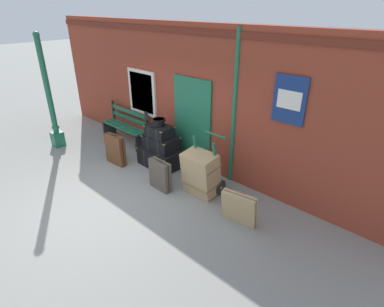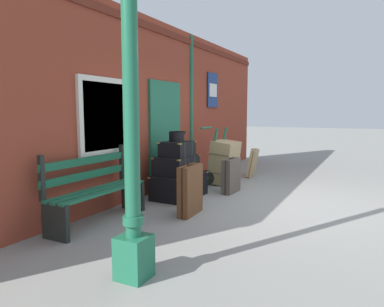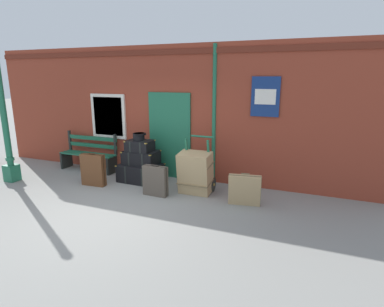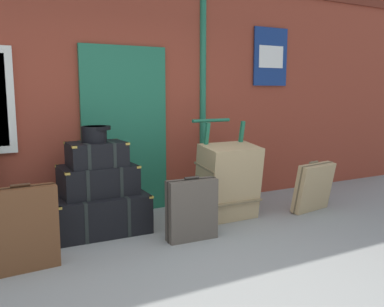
{
  "view_description": "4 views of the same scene",
  "coord_description": "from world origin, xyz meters",
  "px_view_note": "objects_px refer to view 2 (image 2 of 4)",
  "views": [
    {
      "loc": [
        4.67,
        -2.44,
        3.52
      ],
      "look_at": [
        0.63,
        1.89,
        0.63
      ],
      "focal_mm": 28.74,
      "sensor_mm": 36.0,
      "label": 1
    },
    {
      "loc": [
        -5.81,
        -1.19,
        1.52
      ],
      "look_at": [
        0.19,
        1.87,
        0.73
      ],
      "focal_mm": 33.34,
      "sensor_mm": 36.0,
      "label": 2
    },
    {
      "loc": [
        3.52,
        -4.41,
        2.46
      ],
      "look_at": [
        1.04,
        1.67,
        0.86
      ],
      "focal_mm": 29.47,
      "sensor_mm": 36.0,
      "label": 3
    },
    {
      "loc": [
        -1.54,
        -2.5,
        1.54
      ],
      "look_at": [
        0.8,
        1.88,
        0.79
      ],
      "focal_mm": 38.39,
      "sensor_mm": 36.0,
      "label": 4
    }
  ],
  "objects_px": {
    "lamp_post": "(132,157)",
    "suitcase_cream": "(253,163)",
    "steamer_trunk_base": "(179,186)",
    "suitcase_oxblood": "(190,190)",
    "round_hatbox": "(177,136)",
    "steamer_trunk_middle": "(177,165)",
    "steamer_trunk_top": "(177,149)",
    "porters_trolley": "(216,170)",
    "platform_bench": "(96,191)",
    "suitcase_beige": "(231,176)",
    "large_brown_trunk": "(224,162)"
  },
  "relations": [
    {
      "from": "steamer_trunk_base",
      "to": "steamer_trunk_middle",
      "type": "height_order",
      "value": "steamer_trunk_middle"
    },
    {
      "from": "steamer_trunk_top",
      "to": "porters_trolley",
      "type": "distance_m",
      "value": 1.64
    },
    {
      "from": "steamer_trunk_top",
      "to": "porters_trolley",
      "type": "relative_size",
      "value": 0.51
    },
    {
      "from": "steamer_trunk_middle",
      "to": "suitcase_cream",
      "type": "xyz_separation_m",
      "value": [
        2.65,
        -0.57,
        -0.26
      ]
    },
    {
      "from": "large_brown_trunk",
      "to": "platform_bench",
      "type": "bearing_deg",
      "value": 170.29
    },
    {
      "from": "suitcase_cream",
      "to": "round_hatbox",
      "type": "bearing_deg",
      "value": 168.44
    },
    {
      "from": "suitcase_cream",
      "to": "steamer_trunk_base",
      "type": "bearing_deg",
      "value": 168.94
    },
    {
      "from": "lamp_post",
      "to": "steamer_trunk_top",
      "type": "xyz_separation_m",
      "value": [
        2.9,
        1.18,
        -0.25
      ]
    },
    {
      "from": "steamer_trunk_middle",
      "to": "large_brown_trunk",
      "type": "height_order",
      "value": "large_brown_trunk"
    },
    {
      "from": "platform_bench",
      "to": "steamer_trunk_middle",
      "type": "distance_m",
      "value": 1.8
    },
    {
      "from": "steamer_trunk_top",
      "to": "round_hatbox",
      "type": "xyz_separation_m",
      "value": [
        -0.01,
        0.0,
        0.23
      ]
    },
    {
      "from": "platform_bench",
      "to": "steamer_trunk_middle",
      "type": "relative_size",
      "value": 1.95
    },
    {
      "from": "platform_bench",
      "to": "suitcase_oxblood",
      "type": "height_order",
      "value": "platform_bench"
    },
    {
      "from": "steamer_trunk_middle",
      "to": "porters_trolley",
      "type": "height_order",
      "value": "porters_trolley"
    },
    {
      "from": "steamer_trunk_top",
      "to": "suitcase_cream",
      "type": "distance_m",
      "value": 2.77
    },
    {
      "from": "porters_trolley",
      "to": "suitcase_oxblood",
      "type": "distance_m",
      "value": 2.45
    },
    {
      "from": "suitcase_cream",
      "to": "suitcase_oxblood",
      "type": "height_order",
      "value": "suitcase_oxblood"
    },
    {
      "from": "porters_trolley",
      "to": "steamer_trunk_base",
      "type": "bearing_deg",
      "value": 177.26
    },
    {
      "from": "platform_bench",
      "to": "suitcase_beige",
      "type": "height_order",
      "value": "platform_bench"
    },
    {
      "from": "suitcase_beige",
      "to": "lamp_post",
      "type": "bearing_deg",
      "value": -172.9
    },
    {
      "from": "suitcase_cream",
      "to": "suitcase_oxblood",
      "type": "relative_size",
      "value": 0.85
    },
    {
      "from": "suitcase_cream",
      "to": "suitcase_beige",
      "type": "bearing_deg",
      "value": -174.8
    },
    {
      "from": "round_hatbox",
      "to": "suitcase_cream",
      "type": "distance_m",
      "value": 2.84
    },
    {
      "from": "steamer_trunk_top",
      "to": "suitcase_oxblood",
      "type": "relative_size",
      "value": 0.79
    },
    {
      "from": "suitcase_oxblood",
      "to": "round_hatbox",
      "type": "bearing_deg",
      "value": 39.8
    },
    {
      "from": "porters_trolley",
      "to": "suitcase_oxblood",
      "type": "height_order",
      "value": "porters_trolley"
    },
    {
      "from": "lamp_post",
      "to": "round_hatbox",
      "type": "xyz_separation_m",
      "value": [
        2.89,
        1.18,
        -0.02
      ]
    },
    {
      "from": "steamer_trunk_base",
      "to": "large_brown_trunk",
      "type": "bearing_deg",
      "value": -9.26
    },
    {
      "from": "lamp_post",
      "to": "platform_bench",
      "type": "distance_m",
      "value": 1.97
    },
    {
      "from": "platform_bench",
      "to": "round_hatbox",
      "type": "relative_size",
      "value": 5.09
    },
    {
      "from": "porters_trolley",
      "to": "suitcase_beige",
      "type": "bearing_deg",
      "value": -140.11
    },
    {
      "from": "steamer_trunk_top",
      "to": "suitcase_beige",
      "type": "height_order",
      "value": "steamer_trunk_top"
    },
    {
      "from": "steamer_trunk_base",
      "to": "suitcase_beige",
      "type": "relative_size",
      "value": 1.51
    },
    {
      "from": "porters_trolley",
      "to": "round_hatbox",
      "type": "bearing_deg",
      "value": 176.22
    },
    {
      "from": "round_hatbox",
      "to": "suitcase_oxblood",
      "type": "bearing_deg",
      "value": -140.2
    },
    {
      "from": "round_hatbox",
      "to": "suitcase_beige",
      "type": "relative_size",
      "value": 0.46
    },
    {
      "from": "suitcase_beige",
      "to": "suitcase_oxblood",
      "type": "distance_m",
      "value": 1.64
    },
    {
      "from": "steamer_trunk_base",
      "to": "steamer_trunk_middle",
      "type": "relative_size",
      "value": 1.25
    },
    {
      "from": "steamer_trunk_middle",
      "to": "round_hatbox",
      "type": "bearing_deg",
      "value": -135.24
    },
    {
      "from": "lamp_post",
      "to": "steamer_trunk_base",
      "type": "relative_size",
      "value": 2.87
    },
    {
      "from": "steamer_trunk_middle",
      "to": "suitcase_beige",
      "type": "distance_m",
      "value": 1.11
    },
    {
      "from": "round_hatbox",
      "to": "suitcase_cream",
      "type": "relative_size",
      "value": 0.48
    },
    {
      "from": "steamer_trunk_base",
      "to": "round_hatbox",
      "type": "height_order",
      "value": "round_hatbox"
    },
    {
      "from": "platform_bench",
      "to": "steamer_trunk_middle",
      "type": "bearing_deg",
      "value": -8.5
    },
    {
      "from": "round_hatbox",
      "to": "large_brown_trunk",
      "type": "relative_size",
      "value": 0.34
    },
    {
      "from": "lamp_post",
      "to": "suitcase_cream",
      "type": "bearing_deg",
      "value": 6.46
    },
    {
      "from": "steamer_trunk_base",
      "to": "suitcase_oxblood",
      "type": "distance_m",
      "value": 1.1
    },
    {
      "from": "lamp_post",
      "to": "porters_trolley",
      "type": "height_order",
      "value": "lamp_post"
    },
    {
      "from": "large_brown_trunk",
      "to": "suitcase_oxblood",
      "type": "distance_m",
      "value": 2.41
    },
    {
      "from": "lamp_post",
      "to": "platform_bench",
      "type": "height_order",
      "value": "lamp_post"
    }
  ]
}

